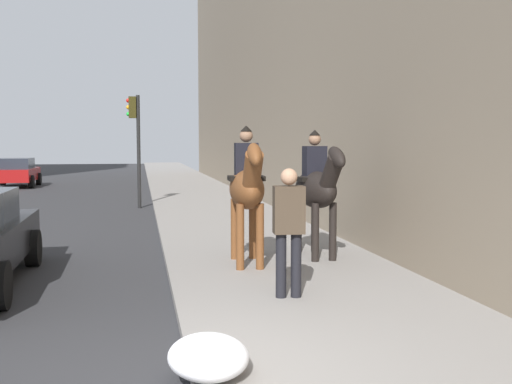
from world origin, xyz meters
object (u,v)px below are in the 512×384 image
object	(u,v)px
mounted_horse_near	(247,187)
traffic_light_near_curb	(136,133)
pedestrian_greeting	(289,224)
mounted_horse_far	(317,187)
car_near_lane	(16,172)

from	to	relation	value
mounted_horse_near	traffic_light_near_curb	bearing A→B (deg)	-166.50
pedestrian_greeting	mounted_horse_far	bearing A→B (deg)	-19.09
mounted_horse_near	car_near_lane	bearing A→B (deg)	-156.69
car_near_lane	pedestrian_greeting	bearing A→B (deg)	-162.37
car_near_lane	mounted_horse_far	bearing A→B (deg)	-157.47
pedestrian_greeting	traffic_light_near_curb	bearing A→B (deg)	14.52
mounted_horse_near	mounted_horse_far	size ratio (longest dim) A/B	1.02
traffic_light_near_curb	mounted_horse_far	bearing A→B (deg)	-162.07
mounted_horse_far	pedestrian_greeting	distance (m)	2.86
mounted_horse_far	pedestrian_greeting	size ratio (longest dim) A/B	1.33
pedestrian_greeting	traffic_light_near_curb	distance (m)	12.71
pedestrian_greeting	traffic_light_near_curb	world-z (taller)	traffic_light_near_curb
traffic_light_near_curb	car_near_lane	bearing A→B (deg)	28.31
mounted_horse_far	car_near_lane	bearing A→B (deg)	-159.86
pedestrian_greeting	traffic_light_near_curb	size ratio (longest dim) A/B	0.46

